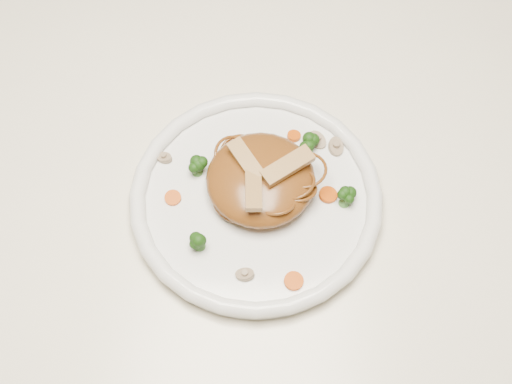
{
  "coord_description": "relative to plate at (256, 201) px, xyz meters",
  "views": [
    {
      "loc": [
        0.04,
        -0.37,
        1.49
      ],
      "look_at": [
        0.04,
        0.02,
        0.78
      ],
      "focal_mm": 47.0,
      "sensor_mm": 36.0,
      "label": 1
    }
  ],
  "objects": [
    {
      "name": "broccoli_1",
      "position": [
        -0.07,
        0.04,
        0.03
      ],
      "size": [
        0.04,
        0.04,
        0.03
      ],
      "primitive_type": null,
      "rotation": [
        0.0,
        0.0,
        0.22
      ],
      "color": "#1A450E",
      "rests_on": "plate"
    },
    {
      "name": "mushroom_2",
      "position": [
        -0.12,
        0.06,
        0.01
      ],
      "size": [
        0.03,
        0.03,
        0.01
      ],
      "primitive_type": "cylinder",
      "rotation": [
        0.0,
        0.0,
        -0.32
      ],
      "color": "gray",
      "rests_on": "plate"
    },
    {
      "name": "chicken_b",
      "position": [
        -0.01,
        0.02,
        0.06
      ],
      "size": [
        0.05,
        0.06,
        0.01
      ],
      "primitive_type": "cube",
      "rotation": [
        0.0,
        0.0,
        2.13
      ],
      "color": "tan",
      "rests_on": "noodle_mound"
    },
    {
      "name": "plate",
      "position": [
        0.0,
        0.0,
        0.0
      ],
      "size": [
        0.33,
        0.33,
        0.02
      ],
      "primitive_type": "cylinder",
      "rotation": [
        0.0,
        0.0,
        0.09
      ],
      "color": "white",
      "rests_on": "table"
    },
    {
      "name": "carrot_1",
      "position": [
        -0.1,
        -0.0,
        0.01
      ],
      "size": [
        0.02,
        0.02,
        0.0
      ],
      "primitive_type": "cylinder",
      "rotation": [
        0.0,
        0.0,
        0.05
      ],
      "color": "#B64006",
      "rests_on": "plate"
    },
    {
      "name": "mushroom_3",
      "position": [
        0.08,
        0.08,
        0.01
      ],
      "size": [
        0.04,
        0.04,
        0.01
      ],
      "primitive_type": "cylinder",
      "rotation": [
        0.0,
        0.0,
        2.19
      ],
      "color": "gray",
      "rests_on": "plate"
    },
    {
      "name": "ground",
      "position": [
        -0.04,
        -0.02,
        -0.76
      ],
      "size": [
        4.0,
        4.0,
        0.0
      ],
      "primitive_type": "plane",
      "color": "brown",
      "rests_on": "ground"
    },
    {
      "name": "noodle_mound",
      "position": [
        0.01,
        0.01,
        0.03
      ],
      "size": [
        0.14,
        0.14,
        0.04
      ],
      "primitive_type": "ellipsoid",
      "rotation": [
        0.0,
        0.0,
        0.06
      ],
      "color": "brown",
      "rests_on": "plate"
    },
    {
      "name": "carrot_4",
      "position": [
        0.04,
        -0.11,
        0.01
      ],
      "size": [
        0.03,
        0.03,
        0.0
      ],
      "primitive_type": "cylinder",
      "rotation": [
        0.0,
        0.0,
        -0.11
      ],
      "color": "#B64006",
      "rests_on": "plate"
    },
    {
      "name": "carrot_0",
      "position": [
        0.05,
        0.09,
        0.01
      ],
      "size": [
        0.02,
        0.02,
        0.0
      ],
      "primitive_type": "cylinder",
      "rotation": [
        0.0,
        0.0,
        -0.11
      ],
      "color": "#B64006",
      "rests_on": "plate"
    },
    {
      "name": "carrot_2",
      "position": [
        0.09,
        0.0,
        0.01
      ],
      "size": [
        0.03,
        0.03,
        0.0
      ],
      "primitive_type": "cylinder",
      "rotation": [
        0.0,
        0.0,
        -0.26
      ],
      "color": "#B64006",
      "rests_on": "plate"
    },
    {
      "name": "mushroom_1",
      "position": [
        0.1,
        0.07,
        0.01
      ],
      "size": [
        0.03,
        0.03,
        0.01
      ],
      "primitive_type": "cylinder",
      "rotation": [
        0.0,
        0.0,
        1.64
      ],
      "color": "gray",
      "rests_on": "plate"
    },
    {
      "name": "mushroom_0",
      "position": [
        -0.01,
        -0.1,
        0.01
      ],
      "size": [
        0.02,
        0.02,
        0.01
      ],
      "primitive_type": "cylinder",
      "rotation": [
        0.0,
        0.0,
        0.02
      ],
      "color": "gray",
      "rests_on": "plate"
    },
    {
      "name": "broccoli_0",
      "position": [
        0.07,
        0.07,
        0.02
      ],
      "size": [
        0.03,
        0.03,
        0.03
      ],
      "primitive_type": null,
      "rotation": [
        0.0,
        0.0,
        -0.34
      ],
      "color": "#1A450E",
      "rests_on": "plate"
    },
    {
      "name": "carrot_3",
      "position": [
        -0.03,
        0.07,
        0.01
      ],
      "size": [
        0.03,
        0.03,
        0.0
      ],
      "primitive_type": "cylinder",
      "rotation": [
        0.0,
        0.0,
        -0.22
      ],
      "color": "#B64006",
      "rests_on": "plate"
    },
    {
      "name": "broccoli_2",
      "position": [
        -0.07,
        -0.07,
        0.02
      ],
      "size": [
        0.04,
        0.04,
        0.03
      ],
      "primitive_type": null,
      "rotation": [
        0.0,
        0.0,
        0.43
      ],
      "color": "#1A450E",
      "rests_on": "plate"
    },
    {
      "name": "chicken_a",
      "position": [
        0.04,
        0.02,
        0.06
      ],
      "size": [
        0.07,
        0.06,
        0.01
      ],
      "primitive_type": "cube",
      "rotation": [
        0.0,
        0.0,
        0.61
      ],
      "color": "tan",
      "rests_on": "noodle_mound"
    },
    {
      "name": "table",
      "position": [
        -0.04,
        -0.02,
        -0.11
      ],
      "size": [
        1.2,
        0.8,
        0.75
      ],
      "color": "beige",
      "rests_on": "ground"
    },
    {
      "name": "broccoli_3",
      "position": [
        0.11,
        -0.01,
        0.02
      ],
      "size": [
        0.04,
        0.04,
        0.03
      ],
      "primitive_type": null,
      "rotation": [
        0.0,
        0.0,
        0.39
      ],
      "color": "#1A450E",
      "rests_on": "plate"
    },
    {
      "name": "chicken_c",
      "position": [
        -0.0,
        -0.01,
        0.06
      ],
      "size": [
        0.02,
        0.06,
        0.01
      ],
      "primitive_type": "cube",
      "rotation": [
        0.0,
        0.0,
        4.74
      ],
      "color": "tan",
      "rests_on": "noodle_mound"
    }
  ]
}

